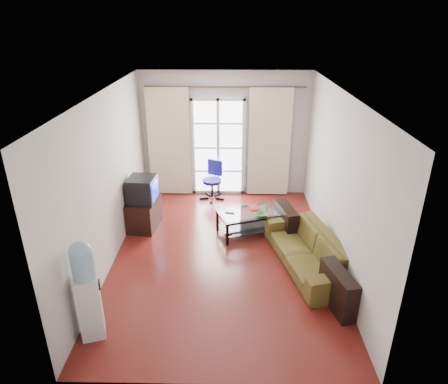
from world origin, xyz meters
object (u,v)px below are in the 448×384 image
(task_chair, at_px, (213,188))
(water_cooler, at_px, (87,289))
(coffee_table, at_px, (248,220))
(tv_stand, at_px, (144,213))
(sofa, at_px, (308,250))
(crt_tv, at_px, (141,189))

(task_chair, bearing_deg, water_cooler, -87.16)
(coffee_table, bearing_deg, tv_stand, 173.51)
(tv_stand, relative_size, water_cooler, 0.56)
(sofa, relative_size, tv_stand, 2.82)
(sofa, distance_m, crt_tv, 3.17)
(coffee_table, relative_size, tv_stand, 1.60)
(crt_tv, height_order, water_cooler, water_cooler)
(task_chair, relative_size, water_cooler, 0.61)
(coffee_table, distance_m, task_chair, 1.71)
(coffee_table, relative_size, water_cooler, 0.89)
(tv_stand, distance_m, crt_tv, 0.51)
(coffee_table, xyz_separation_m, water_cooler, (-2.05, -2.60, 0.44))
(coffee_table, bearing_deg, sofa, -48.35)
(task_chair, bearing_deg, coffee_table, -44.43)
(coffee_table, height_order, tv_stand, tv_stand)
(tv_stand, height_order, water_cooler, water_cooler)
(tv_stand, distance_m, task_chair, 1.82)
(sofa, relative_size, crt_tv, 3.85)
(task_chair, bearing_deg, sofa, -36.98)
(sofa, xyz_separation_m, tv_stand, (-2.88, 1.25, -0.02))
(crt_tv, height_order, task_chair, crt_tv)
(sofa, height_order, crt_tv, crt_tv)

